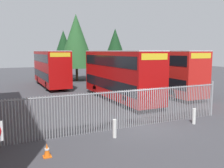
{
  "coord_description": "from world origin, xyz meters",
  "views": [
    {
      "loc": [
        -7.45,
        -12.08,
        4.37
      ],
      "look_at": [
        0.0,
        4.0,
        2.0
      ],
      "focal_mm": 39.47,
      "sensor_mm": 36.0,
      "label": 1
    }
  ],
  "objects_px": {
    "bollard_center_front": "(194,116)",
    "traffic_cone_by_gate": "(47,150)",
    "double_decker_bus_behind_fence_left": "(161,70)",
    "double_decker_bus_behind_fence_right": "(51,67)",
    "bollard_near_left": "(115,129)",
    "double_decker_bus_near_gate": "(119,73)"
  },
  "relations": [
    {
      "from": "bollard_near_left",
      "to": "traffic_cone_by_gate",
      "type": "relative_size",
      "value": 1.61
    },
    {
      "from": "double_decker_bus_near_gate",
      "to": "double_decker_bus_behind_fence_right",
      "type": "height_order",
      "value": "same"
    },
    {
      "from": "bollard_center_front",
      "to": "traffic_cone_by_gate",
      "type": "relative_size",
      "value": 1.61
    },
    {
      "from": "bollard_center_front",
      "to": "traffic_cone_by_gate",
      "type": "xyz_separation_m",
      "value": [
        -8.93,
        -1.05,
        -0.19
      ]
    },
    {
      "from": "double_decker_bus_behind_fence_left",
      "to": "bollard_center_front",
      "type": "bearing_deg",
      "value": -115.04
    },
    {
      "from": "bollard_center_front",
      "to": "traffic_cone_by_gate",
      "type": "distance_m",
      "value": 8.99
    },
    {
      "from": "bollard_near_left",
      "to": "bollard_center_front",
      "type": "height_order",
      "value": "same"
    },
    {
      "from": "double_decker_bus_near_gate",
      "to": "double_decker_bus_behind_fence_left",
      "type": "bearing_deg",
      "value": 11.99
    },
    {
      "from": "double_decker_bus_behind_fence_left",
      "to": "bollard_center_front",
      "type": "xyz_separation_m",
      "value": [
        -4.47,
        -9.57,
        -1.95
      ]
    },
    {
      "from": "double_decker_bus_behind_fence_right",
      "to": "bollard_near_left",
      "type": "height_order",
      "value": "double_decker_bus_behind_fence_right"
    },
    {
      "from": "double_decker_bus_near_gate",
      "to": "bollard_center_front",
      "type": "bearing_deg",
      "value": -84.36
    },
    {
      "from": "double_decker_bus_behind_fence_left",
      "to": "bollard_near_left",
      "type": "height_order",
      "value": "double_decker_bus_behind_fence_left"
    },
    {
      "from": "bollard_center_front",
      "to": "traffic_cone_by_gate",
      "type": "bearing_deg",
      "value": -173.29
    },
    {
      "from": "double_decker_bus_near_gate",
      "to": "double_decker_bus_behind_fence_right",
      "type": "relative_size",
      "value": 1.0
    },
    {
      "from": "double_decker_bus_near_gate",
      "to": "bollard_near_left",
      "type": "relative_size",
      "value": 11.38
    },
    {
      "from": "double_decker_bus_behind_fence_right",
      "to": "bollard_near_left",
      "type": "distance_m",
      "value": 20.17
    },
    {
      "from": "double_decker_bus_behind_fence_right",
      "to": "traffic_cone_by_gate",
      "type": "height_order",
      "value": "double_decker_bus_behind_fence_right"
    },
    {
      "from": "double_decker_bus_behind_fence_left",
      "to": "traffic_cone_by_gate",
      "type": "height_order",
      "value": "double_decker_bus_behind_fence_left"
    },
    {
      "from": "double_decker_bus_behind_fence_right",
      "to": "double_decker_bus_near_gate",
      "type": "bearing_deg",
      "value": -71.62
    },
    {
      "from": "bollard_center_front",
      "to": "traffic_cone_by_gate",
      "type": "height_order",
      "value": "bollard_center_front"
    },
    {
      "from": "double_decker_bus_behind_fence_right",
      "to": "bollard_center_front",
      "type": "bearing_deg",
      "value": -76.87
    },
    {
      "from": "traffic_cone_by_gate",
      "to": "double_decker_bus_behind_fence_left",
      "type": "bearing_deg",
      "value": 38.4
    }
  ]
}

